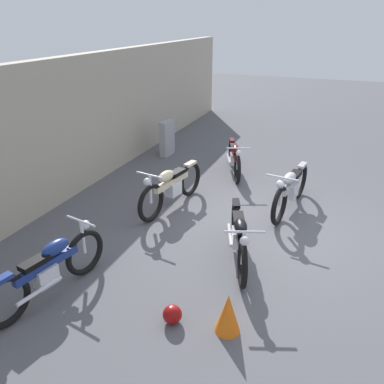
{
  "coord_description": "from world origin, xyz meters",
  "views": [
    {
      "loc": [
        -6.4,
        -1.01,
        3.61
      ],
      "look_at": [
        -0.16,
        1.49,
        0.55
      ],
      "focal_mm": 36.31,
      "sensor_mm": 36.0,
      "label": 1
    }
  ],
  "objects_px": {
    "motorcycle_black": "(239,236)",
    "traffic_cone": "(228,313)",
    "stone_marker": "(167,138)",
    "helmet": "(172,314)",
    "motorcycle_silver": "(291,189)",
    "motorcycle_maroon": "(234,157)",
    "motorcycle_blue": "(49,269)",
    "motorcycle_cream": "(171,187)"
  },
  "relations": [
    {
      "from": "traffic_cone",
      "to": "motorcycle_black",
      "type": "xyz_separation_m",
      "value": [
        1.56,
        0.31,
        0.16
      ]
    },
    {
      "from": "traffic_cone",
      "to": "motorcycle_silver",
      "type": "distance_m",
      "value": 3.69
    },
    {
      "from": "motorcycle_maroon",
      "to": "motorcycle_silver",
      "type": "bearing_deg",
      "value": 23.75
    },
    {
      "from": "motorcycle_blue",
      "to": "helmet",
      "type": "bearing_deg",
      "value": -74.6
    },
    {
      "from": "stone_marker",
      "to": "motorcycle_silver",
      "type": "height_order",
      "value": "stone_marker"
    },
    {
      "from": "helmet",
      "to": "traffic_cone",
      "type": "bearing_deg",
      "value": -79.93
    },
    {
      "from": "traffic_cone",
      "to": "motorcycle_black",
      "type": "distance_m",
      "value": 1.6
    },
    {
      "from": "motorcycle_blue",
      "to": "motorcycle_silver",
      "type": "xyz_separation_m",
      "value": [
        3.95,
        -2.66,
        0.02
      ]
    },
    {
      "from": "helmet",
      "to": "motorcycle_black",
      "type": "distance_m",
      "value": 1.76
    },
    {
      "from": "traffic_cone",
      "to": "motorcycle_silver",
      "type": "relative_size",
      "value": 0.26
    },
    {
      "from": "traffic_cone",
      "to": "motorcycle_cream",
      "type": "bearing_deg",
      "value": 35.83
    },
    {
      "from": "stone_marker",
      "to": "motorcycle_maroon",
      "type": "distance_m",
      "value": 2.25
    },
    {
      "from": "stone_marker",
      "to": "motorcycle_blue",
      "type": "xyz_separation_m",
      "value": [
        -6.13,
        -1.09,
        -0.05
      ]
    },
    {
      "from": "motorcycle_black",
      "to": "traffic_cone",
      "type": "bearing_deg",
      "value": -9.26
    },
    {
      "from": "motorcycle_maroon",
      "to": "motorcycle_silver",
      "type": "xyz_separation_m",
      "value": [
        -1.52,
        -1.6,
        0.04
      ]
    },
    {
      "from": "traffic_cone",
      "to": "motorcycle_black",
      "type": "bearing_deg",
      "value": 11.1
    },
    {
      "from": "helmet",
      "to": "motorcycle_silver",
      "type": "height_order",
      "value": "motorcycle_silver"
    },
    {
      "from": "stone_marker",
      "to": "helmet",
      "type": "distance_m",
      "value": 6.65
    },
    {
      "from": "motorcycle_black",
      "to": "motorcycle_silver",
      "type": "height_order",
      "value": "motorcycle_silver"
    },
    {
      "from": "traffic_cone",
      "to": "motorcycle_cream",
      "type": "xyz_separation_m",
      "value": [
        2.89,
        2.09,
        0.19
      ]
    },
    {
      "from": "stone_marker",
      "to": "motorcycle_cream",
      "type": "xyz_separation_m",
      "value": [
        -2.97,
        -1.49,
        -0.02
      ]
    },
    {
      "from": "traffic_cone",
      "to": "helmet",
      "type": "bearing_deg",
      "value": 100.07
    },
    {
      "from": "helmet",
      "to": "motorcycle_blue",
      "type": "height_order",
      "value": "motorcycle_blue"
    },
    {
      "from": "stone_marker",
      "to": "motorcycle_maroon",
      "type": "relative_size",
      "value": 0.53
    },
    {
      "from": "helmet",
      "to": "motorcycle_cream",
      "type": "height_order",
      "value": "motorcycle_cream"
    },
    {
      "from": "helmet",
      "to": "motorcycle_black",
      "type": "relative_size",
      "value": 0.13
    },
    {
      "from": "stone_marker",
      "to": "motorcycle_black",
      "type": "height_order",
      "value": "stone_marker"
    },
    {
      "from": "motorcycle_black",
      "to": "stone_marker",
      "type": "bearing_deg",
      "value": -163.1
    },
    {
      "from": "helmet",
      "to": "motorcycle_silver",
      "type": "xyz_separation_m",
      "value": [
        3.81,
        -0.87,
        0.34
      ]
    },
    {
      "from": "stone_marker",
      "to": "motorcycle_maroon",
      "type": "bearing_deg",
      "value": -107.03
    },
    {
      "from": "traffic_cone",
      "to": "motorcycle_silver",
      "type": "xyz_separation_m",
      "value": [
        3.68,
        -0.17,
        0.19
      ]
    },
    {
      "from": "motorcycle_cream",
      "to": "motorcycle_silver",
      "type": "distance_m",
      "value": 2.39
    },
    {
      "from": "motorcycle_cream",
      "to": "motorcycle_silver",
      "type": "height_order",
      "value": "same"
    },
    {
      "from": "motorcycle_silver",
      "to": "traffic_cone",
      "type": "bearing_deg",
      "value": 5.71
    },
    {
      "from": "stone_marker",
      "to": "motorcycle_blue",
      "type": "height_order",
      "value": "stone_marker"
    },
    {
      "from": "stone_marker",
      "to": "helmet",
      "type": "bearing_deg",
      "value": -154.32
    },
    {
      "from": "helmet",
      "to": "motorcycle_blue",
      "type": "bearing_deg",
      "value": 94.58
    },
    {
      "from": "motorcycle_cream",
      "to": "motorcycle_blue",
      "type": "relative_size",
      "value": 1.06
    },
    {
      "from": "motorcycle_maroon",
      "to": "motorcycle_blue",
      "type": "bearing_deg",
      "value": -33.64
    },
    {
      "from": "stone_marker",
      "to": "helmet",
      "type": "height_order",
      "value": "stone_marker"
    },
    {
      "from": "helmet",
      "to": "motorcycle_blue",
      "type": "relative_size",
      "value": 0.12
    },
    {
      "from": "motorcycle_cream",
      "to": "traffic_cone",
      "type": "bearing_deg",
      "value": 45.95
    }
  ]
}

